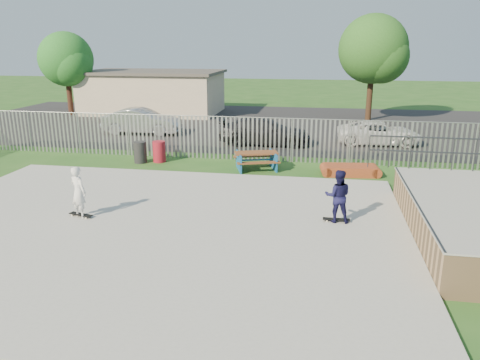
% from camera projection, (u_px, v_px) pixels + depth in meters
% --- Properties ---
extents(ground, '(120.00, 120.00, 0.00)m').
position_uv_depth(ground, '(145.00, 232.00, 13.52)').
color(ground, '#23501B').
rests_on(ground, ground).
extents(concrete_slab, '(15.00, 12.00, 0.15)m').
position_uv_depth(concrete_slab, '(145.00, 229.00, 13.50)').
color(concrete_slab, '#A1A29C').
rests_on(concrete_slab, ground).
extents(fence, '(26.04, 16.02, 2.00)m').
position_uv_depth(fence, '(214.00, 161.00, 17.41)').
color(fence, gray).
rests_on(fence, ground).
extents(picnic_table, '(2.18, 1.97, 0.76)m').
position_uv_depth(picnic_table, '(256.00, 161.00, 20.07)').
color(picnic_table, brown).
rests_on(picnic_table, ground).
extents(funbox, '(2.10, 1.21, 0.40)m').
position_uv_depth(funbox, '(350.00, 170.00, 19.26)').
color(funbox, brown).
rests_on(funbox, ground).
extents(trash_bin_red, '(0.57, 0.57, 0.96)m').
position_uv_depth(trash_bin_red, '(159.00, 152.00, 21.32)').
color(trash_bin_red, maroon).
rests_on(trash_bin_red, ground).
extents(trash_bin_grey, '(0.58, 0.58, 0.97)m').
position_uv_depth(trash_bin_grey, '(140.00, 152.00, 21.18)').
color(trash_bin_grey, black).
rests_on(trash_bin_grey, ground).
extents(parking_lot, '(40.00, 18.00, 0.02)m').
position_uv_depth(parking_lot, '(247.00, 124.00, 31.48)').
color(parking_lot, black).
rests_on(parking_lot, ground).
extents(car_silver, '(4.62, 1.75, 1.51)m').
position_uv_depth(car_silver, '(142.00, 121.00, 27.75)').
color(car_silver, '#B8B8BD').
rests_on(car_silver, parking_lot).
extents(car_dark, '(4.91, 2.12, 1.41)m').
position_uv_depth(car_dark, '(265.00, 131.00, 24.83)').
color(car_dark, black).
rests_on(car_dark, parking_lot).
extents(car_white, '(4.50, 2.23, 1.23)m').
position_uv_depth(car_white, '(379.00, 133.00, 24.91)').
color(car_white, white).
rests_on(car_white, parking_lot).
extents(building, '(10.40, 6.40, 3.20)m').
position_uv_depth(building, '(153.00, 92.00, 36.11)').
color(building, beige).
rests_on(building, ground).
extents(tree_left, '(3.93, 3.93, 6.07)m').
position_uv_depth(tree_left, '(66.00, 59.00, 34.21)').
color(tree_left, '#3C2118').
rests_on(tree_left, ground).
extents(tree_mid, '(4.65, 4.65, 7.17)m').
position_uv_depth(tree_mid, '(373.00, 49.00, 31.62)').
color(tree_mid, '#3A2517').
rests_on(tree_mid, ground).
extents(skateboard_a, '(0.80, 0.21, 0.08)m').
position_uv_depth(skateboard_a, '(336.00, 220.00, 13.88)').
color(skateboard_a, black).
rests_on(skateboard_a, concrete_slab).
extents(skateboard_b, '(0.82, 0.41, 0.08)m').
position_uv_depth(skateboard_b, '(81.00, 215.00, 14.27)').
color(skateboard_b, black).
rests_on(skateboard_b, concrete_slab).
extents(skater_navy, '(0.77, 0.60, 1.58)m').
position_uv_depth(skater_navy, '(338.00, 196.00, 13.67)').
color(skater_navy, '#131239').
rests_on(skater_navy, concrete_slab).
extents(skater_white, '(0.68, 0.59, 1.58)m').
position_uv_depth(skater_white, '(78.00, 192.00, 14.06)').
color(skater_white, white).
rests_on(skater_white, concrete_slab).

